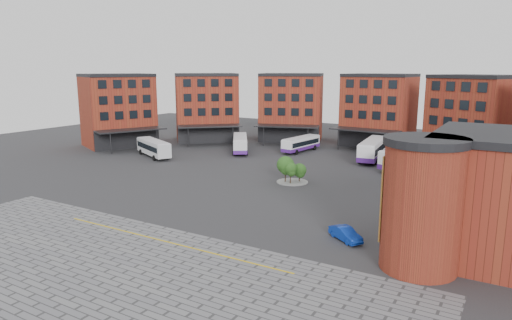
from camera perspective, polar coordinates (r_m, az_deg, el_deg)
The scene contains 13 objects.
ground at distance 55.09m, azimuth -2.88°, elevation -5.19°, with size 160.00×160.00×0.00m, color #28282B.
paving_zone at distance 38.38m, azimuth -19.19°, elevation -13.46°, with size 50.00×22.00×0.02m, color slate.
yellow_line at distance 43.44m, azimuth -11.03°, elevation -10.00°, with size 26.00×0.15×0.02m, color gold.
main_building at distance 89.35m, azimuth 8.20°, elevation 5.86°, with size 94.14×42.48×14.60m.
east_building at distance 42.19m, azimuth 28.95°, elevation -4.39°, with size 17.40×15.40×10.60m.
tree_island at distance 63.45m, azimuth 4.35°, elevation -1.10°, with size 4.40×4.40×3.76m.
bus_a at distance 83.94m, azimuth -12.70°, elevation 1.60°, with size 10.73×6.97×3.04m.
bus_b at distance 86.71m, azimuth -2.00°, elevation 2.10°, with size 8.07×10.57×3.09m.
bus_c at distance 87.54m, azimuth 5.65°, elevation 2.04°, with size 3.68×10.25×2.82m.
bus_d at distance 81.62m, azimuth 14.40°, elevation 1.33°, with size 4.13×12.80×3.54m.
bus_e at distance 75.98m, azimuth 18.59°, elevation 0.30°, with size 7.19×12.26×3.41m.
bus_f at distance 71.56m, azimuth 24.05°, elevation -0.86°, with size 11.10×7.98×3.19m.
blue_car at distance 43.69m, azimuth 11.13°, elevation -9.04°, with size 1.33×3.81×1.26m, color #0D31A9.
Camera 1 is at (29.29, -43.92, 15.77)m, focal length 32.00 mm.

